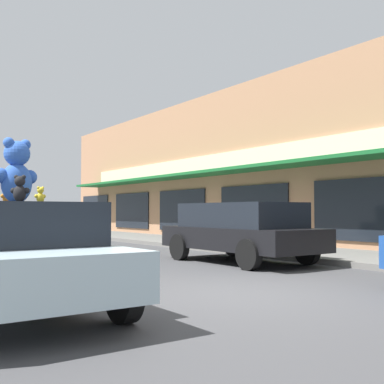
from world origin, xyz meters
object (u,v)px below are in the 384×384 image
Objects in this scene: plush_art_car at (13,254)px; teddy_bear_giant at (16,172)px; teddy_bear_black at (20,189)px; teddy_bear_yellow at (40,195)px; parked_car_far_center at (240,229)px; teddy_bear_orange at (7,195)px.

teddy_bear_giant reaches higher than plush_art_car.
teddy_bear_black is at bearing -100.23° from plush_art_car.
teddy_bear_black is (-0.25, -1.10, -0.29)m from teddy_bear_giant.
teddy_bear_yellow is 7.03m from parked_car_far_center.
teddy_bear_orange is at bearing -106.72° from teddy_bear_giant.
teddy_bear_black is 1.64m from teddy_bear_orange.
teddy_bear_black is 7.83m from parked_car_far_center.
teddy_bear_yellow is (0.24, -0.32, -0.33)m from teddy_bear_giant.
teddy_bear_giant is 0.20× the size of parked_car_far_center.
teddy_bear_yellow is 0.83× the size of teddy_bear_orange.
teddy_bear_giant reaches higher than parked_car_far_center.
plush_art_car is at bearing -154.53° from parked_car_far_center.
teddy_bear_black is 1.38× the size of teddy_bear_yellow.
teddy_bear_giant is 0.52m from teddy_bear_yellow.
teddy_bear_giant is 3.95× the size of teddy_bear_yellow.
teddy_bear_orange is (-0.23, 0.85, 0.02)m from teddy_bear_yellow.
teddy_bear_yellow is at bearing -153.54° from parked_car_far_center.
teddy_bear_black is at bearing 47.19° from teddy_bear_yellow.
parked_car_far_center is (6.27, 3.12, -0.69)m from teddy_bear_yellow.
plush_art_car is 1.17m from teddy_bear_giant.
parked_car_far_center is at bearing 167.31° from teddy_bear_orange.
parked_car_far_center is (6.75, 3.89, -0.73)m from teddy_bear_black.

